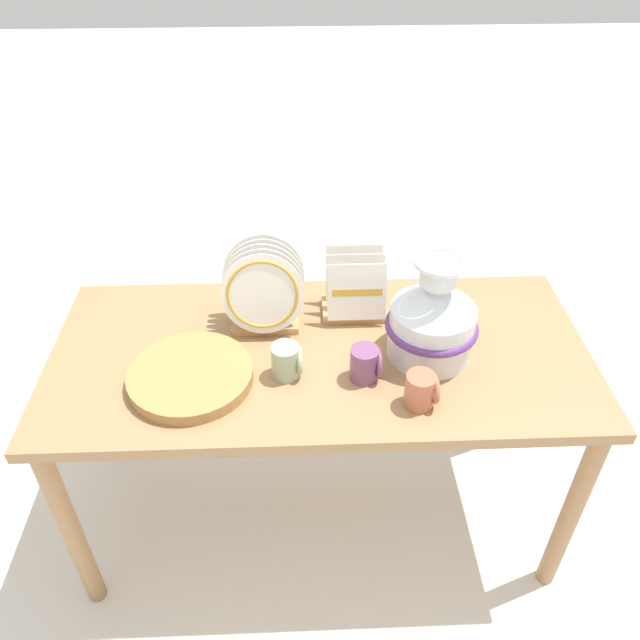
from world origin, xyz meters
name	(u,v)px	position (x,y,z in m)	size (l,w,h in m)	color
ground_plane	(320,506)	(0.00, 0.00, 0.00)	(14.00, 14.00, 0.00)	silver
display_table	(320,373)	(0.00, 0.00, 0.65)	(1.54, 0.70, 0.74)	#9E754C
ceramic_vase	(433,317)	(0.31, -0.02, 0.87)	(0.26, 0.26, 0.32)	silver
dish_rack_round_plates	(264,292)	(-0.16, 0.13, 0.86)	(0.24, 0.17, 0.26)	tan
dish_rack_square_plates	(355,294)	(0.11, 0.18, 0.81)	(0.20, 0.16, 0.20)	tan
wicker_charger_stack	(191,376)	(-0.35, -0.11, 0.76)	(0.34, 0.34, 0.04)	#AD7F47
mug_terracotta_glaze	(422,390)	(0.25, -0.22, 0.79)	(0.08, 0.08, 0.10)	#B76647
mug_plum_glaze	(366,364)	(0.12, -0.12, 0.79)	(0.08, 0.08, 0.10)	#7A4770
mug_sage_glaze	(287,361)	(-0.09, -0.10, 0.79)	(0.08, 0.08, 0.10)	#9EB28E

